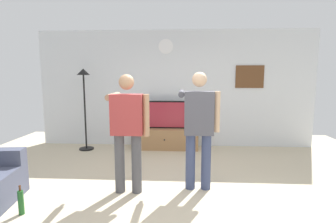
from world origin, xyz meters
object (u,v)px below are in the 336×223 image
at_px(framed_picture, 250,77).
at_px(beverage_bottle, 21,202).
at_px(person_standing_nearer_couch, 199,124).
at_px(floor_lamp, 84,92).
at_px(television, 165,115).
at_px(person_standing_nearer_lamp, 128,126).
at_px(wall_clock, 166,46).
at_px(tv_stand, 165,139).

bearing_deg(framed_picture, beverage_bottle, -136.56).
bearing_deg(person_standing_nearer_couch, floor_lamp, 141.19).
relative_size(television, person_standing_nearer_lamp, 0.64).
height_order(television, wall_clock, wall_clock).
bearing_deg(television, floor_lamp, -173.19).
xyz_separation_m(tv_stand, television, (0.00, 0.05, 0.55)).
distance_m(television, person_standing_nearer_couch, 2.25).
bearing_deg(beverage_bottle, framed_picture, 43.44).
height_order(tv_stand, floor_lamp, floor_lamp).
distance_m(television, wall_clock, 1.56).
bearing_deg(beverage_bottle, person_standing_nearer_lamp, 30.99).
bearing_deg(framed_picture, person_standing_nearer_lamp, -131.69).
height_order(wall_clock, framed_picture, wall_clock).
xyz_separation_m(person_standing_nearer_lamp, beverage_bottle, (-1.16, -0.70, -0.80)).
xyz_separation_m(tv_stand, framed_picture, (1.92, 0.30, 1.40)).
height_order(framed_picture, beverage_bottle, framed_picture).
relative_size(wall_clock, framed_picture, 0.52).
bearing_deg(wall_clock, framed_picture, 0.15).
bearing_deg(television, person_standing_nearer_lamp, -99.07).
bearing_deg(television, tv_stand, -90.00).
bearing_deg(person_standing_nearer_lamp, beverage_bottle, -149.01).
xyz_separation_m(wall_clock, person_standing_nearer_couch, (0.63, -2.39, -1.36)).
relative_size(floor_lamp, person_standing_nearer_lamp, 1.08).
bearing_deg(television, beverage_bottle, -116.91).
bearing_deg(floor_lamp, person_standing_nearer_couch, -38.81).
height_order(television, floor_lamp, floor_lamp).
height_order(television, person_standing_nearer_couch, person_standing_nearer_couch).
bearing_deg(framed_picture, tv_stand, -171.25).
relative_size(tv_stand, wall_clock, 4.47).
relative_size(framed_picture, person_standing_nearer_lamp, 0.38).
bearing_deg(person_standing_nearer_couch, beverage_bottle, -158.12).
bearing_deg(tv_stand, framed_picture, 8.75).
xyz_separation_m(framed_picture, person_standing_nearer_lamp, (-2.29, -2.57, -0.68)).
bearing_deg(wall_clock, tv_stand, -90.00).
bearing_deg(person_standing_nearer_couch, tv_stand, 106.65).
height_order(floor_lamp, person_standing_nearer_lamp, floor_lamp).
bearing_deg(television, person_standing_nearer_couch, -73.69).
relative_size(tv_stand, floor_lamp, 0.82).
height_order(tv_stand, person_standing_nearer_couch, person_standing_nearer_couch).
distance_m(person_standing_nearer_lamp, person_standing_nearer_couch, 1.01).
xyz_separation_m(television, person_standing_nearer_couch, (0.63, -2.15, 0.19)).
relative_size(wall_clock, beverage_bottle, 0.91).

